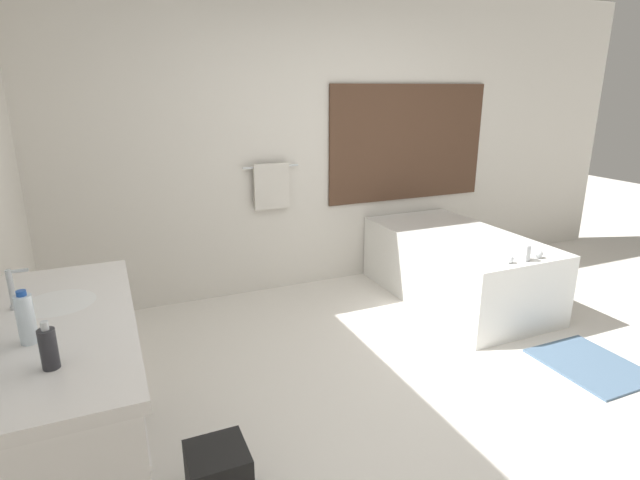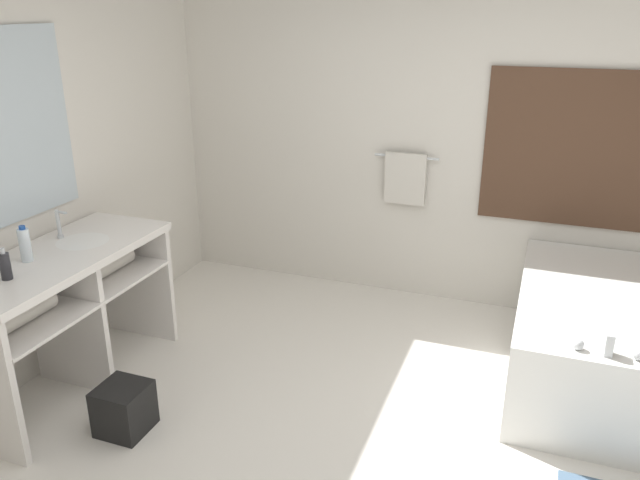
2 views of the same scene
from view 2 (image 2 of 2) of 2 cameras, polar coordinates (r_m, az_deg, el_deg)
name	(u,v)px [view 2 (image 2 of 2)]	position (r m, az deg, el deg)	size (l,w,h in m)	color
ground_plane	(357,473)	(3.40, 3.41, -20.47)	(16.00, 16.00, 0.00)	silver
wall_back_with_blinds	(454,133)	(4.82, 12.19, 9.58)	(7.40, 0.13, 2.70)	silver
vanity_counter	(67,291)	(4.03, -22.17, -4.36)	(0.61, 1.42, 0.89)	white
sink_faucet	(59,225)	(4.15, -22.75, 1.31)	(0.09, 0.04, 0.18)	silver
bathtub	(594,333)	(4.28, 23.74, -7.77)	(0.92, 1.69, 0.71)	white
water_bottle_2	(25,245)	(3.84, -25.38, -0.40)	(0.06, 0.06, 0.21)	white
soap_dispenser	(5,266)	(3.65, -26.84, -2.12)	(0.06, 0.06, 0.17)	#28282D
waste_bin	(124,408)	(3.75, -17.48, -14.48)	(0.26, 0.26, 0.28)	black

